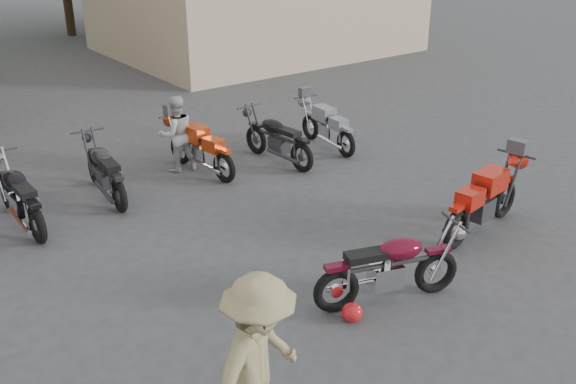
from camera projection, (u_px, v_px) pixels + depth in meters
ground at (369, 307)px, 8.44m from camera, size 90.00×90.00×0.00m
stucco_building at (255, 1)px, 23.37m from camera, size 10.00×8.00×3.50m
vintage_motorcycle at (391, 263)px, 8.35m from camera, size 2.12×1.26×1.16m
sportbike at (485, 197)px, 10.21m from camera, size 2.19×1.01×1.22m
helmet at (352, 312)px, 8.13m from camera, size 0.33×0.33×0.25m
person_light at (177, 134)px, 12.59m from camera, size 0.80×0.66×1.53m
person_tan at (260, 366)px, 5.90m from camera, size 1.41×1.16×1.90m
row_bike_2 at (19, 193)px, 10.41m from camera, size 0.71×2.04×1.18m
row_bike_3 at (104, 168)px, 11.48m from camera, size 0.83×2.02×1.14m
row_bike_4 at (200, 145)px, 12.58m from camera, size 0.88×2.01×1.13m
row_bike_5 at (277, 136)px, 13.09m from camera, size 0.82×2.00×1.13m
row_bike_6 at (327, 124)px, 13.91m from camera, size 0.78×1.91×1.08m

